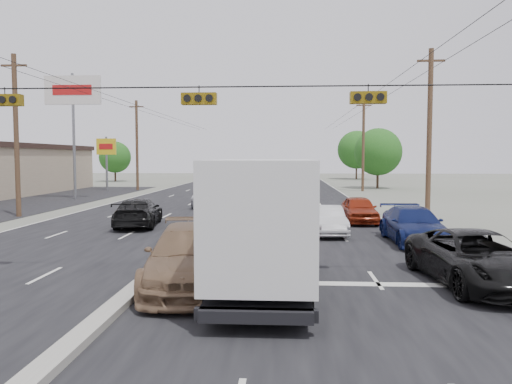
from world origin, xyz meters
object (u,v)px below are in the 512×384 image
(tree_right_mid, at_px, (378,152))
(queue_car_a, at_px, (250,217))
(utility_pole_left_b, at_px, (16,134))
(utility_pole_right_c, at_px, (363,144))
(utility_pole_left_c, at_px, (137,145))
(tan_sedan, at_px, (191,257))
(queue_car_e, at_px, (359,210))
(pole_sign_billboard, at_px, (73,98))
(tree_right_far, at_px, (357,150))
(box_truck, at_px, (263,226))
(queue_car_b, at_px, (327,221))
(black_suv, at_px, (477,259))
(tree_left_far, at_px, (115,157))
(pole_sign_far, at_px, (106,151))
(utility_pole_right_b, at_px, (429,133))
(queue_car_d, at_px, (414,226))
(oncoming_far, at_px, (212,198))
(oncoming_near, at_px, (138,213))
(red_sedan, at_px, (257,236))

(tree_right_mid, height_order, queue_car_a, tree_right_mid)
(utility_pole_left_b, height_order, utility_pole_right_c, same)
(utility_pole_left_b, xyz_separation_m, utility_pole_left_c, (0.00, 25.00, 0.00))
(tan_sedan, bearing_deg, tree_right_mid, 66.63)
(queue_car_a, relative_size, queue_car_e, 0.93)
(pole_sign_billboard, distance_m, tree_right_far, 52.05)
(box_truck, bearing_deg, utility_pole_right_c, 77.83)
(queue_car_b, distance_m, queue_car_e, 4.96)
(queue_car_a, bearing_deg, black_suv, -53.98)
(tree_right_mid, distance_m, queue_car_b, 37.36)
(tree_left_far, bearing_deg, utility_pole_left_c, -64.59)
(pole_sign_far, xyz_separation_m, tree_right_far, (32.00, 30.00, 0.55))
(utility_pole_left_b, distance_m, utility_pole_right_b, 25.00)
(queue_car_d, bearing_deg, utility_pole_left_b, 158.12)
(pole_sign_far, height_order, tree_left_far, tree_left_far)
(pole_sign_far, relative_size, tree_left_far, 0.98)
(queue_car_d, relative_size, oncoming_far, 1.05)
(pole_sign_far, height_order, queue_car_b, pole_sign_far)
(tan_sedan, relative_size, oncoming_far, 1.18)
(utility_pole_left_b, height_order, utility_pole_right_b, same)
(utility_pole_left_b, relative_size, oncoming_far, 1.99)
(utility_pole_right_c, relative_size, tree_right_mid, 1.40)
(utility_pole_right_b, relative_size, tree_right_mid, 1.40)
(utility_pole_left_c, relative_size, pole_sign_billboard, 0.91)
(utility_pole_right_c, height_order, queue_car_a, utility_pole_right_c)
(tree_right_far, height_order, box_truck, tree_right_far)
(tree_right_far, bearing_deg, oncoming_near, -108.55)
(utility_pole_right_c, bearing_deg, oncoming_near, -119.37)
(oncoming_near, bearing_deg, pole_sign_billboard, -65.06)
(queue_car_a, relative_size, queue_car_d, 0.78)
(pole_sign_billboard, xyz_separation_m, oncoming_far, (13.10, -6.31, -8.17))
(box_truck, relative_size, queue_car_d, 1.36)
(pole_sign_far, distance_m, tree_left_far, 20.89)
(tan_sedan, height_order, queue_car_d, tan_sedan)
(utility_pole_left_c, xyz_separation_m, queue_car_d, (22.10, -33.28, -4.34))
(tree_right_far, bearing_deg, queue_car_a, -102.90)
(utility_pole_left_b, bearing_deg, queue_car_d, -20.54)
(utility_pole_right_c, relative_size, oncoming_near, 1.93)
(tree_right_far, height_order, red_sedan, tree_right_far)
(utility_pole_left_c, xyz_separation_m, oncoming_far, (11.10, -18.31, -4.41))
(queue_car_a, xyz_separation_m, queue_car_e, (5.95, 3.23, 0.05))
(tree_left_far, bearing_deg, queue_car_d, -59.33)
(tree_right_far, xyz_separation_m, queue_car_d, (-6.40, -63.28, -4.19))
(utility_pole_right_c, distance_m, box_truck, 42.76)
(tree_left_far, distance_m, tan_sedan, 65.43)
(utility_pole_left_b, height_order, pole_sign_far, utility_pole_left_b)
(utility_pole_right_c, relative_size, queue_car_e, 2.28)
(queue_car_e, bearing_deg, oncoming_far, 137.91)
(red_sedan, height_order, black_suv, black_suv)
(pole_sign_billboard, relative_size, tree_left_far, 1.80)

